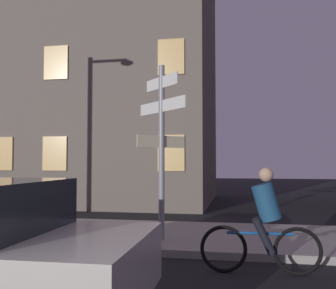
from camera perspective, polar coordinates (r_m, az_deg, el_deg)
name	(u,v)px	position (r m, az deg, el deg)	size (l,w,h in m)	color
sidewalk_kerb	(162,236)	(8.69, -0.84, -13.41)	(40.00, 3.28, 0.14)	#9E9991
signpost	(162,137)	(7.76, -0.96, 1.16)	(1.17, 1.17, 3.53)	gray
cyclist	(263,224)	(6.10, 14.01, -11.46)	(1.82, 0.34, 1.61)	black
building_left_block	(95,59)	(18.03, -10.80, 12.33)	(10.39, 7.47, 12.69)	#6B6056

